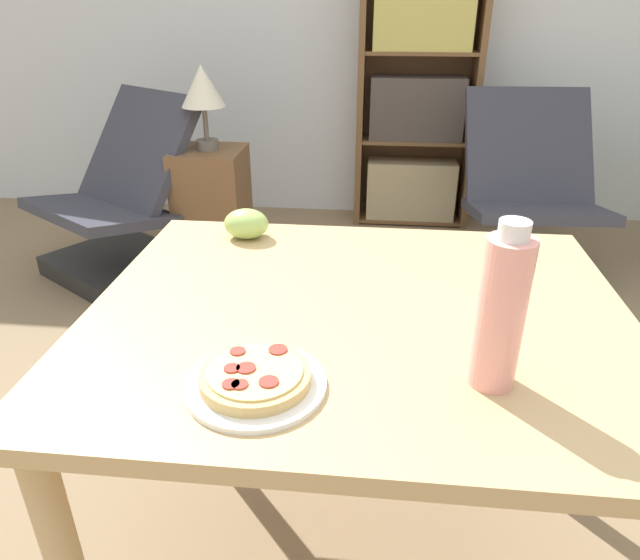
{
  "coord_description": "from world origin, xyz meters",
  "views": [
    {
      "loc": [
        0.07,
        -1.06,
        1.32
      ],
      "look_at": [
        -0.04,
        -0.06,
        0.81
      ],
      "focal_mm": 32.0,
      "sensor_mm": 36.0,
      "label": 1
    }
  ],
  "objects": [
    {
      "name": "dining_table",
      "position": [
        0.04,
        -0.06,
        0.64
      ],
      "size": [
        1.08,
        0.9,
        0.75
      ],
      "color": "tan",
      "rests_on": "ground_plane"
    },
    {
      "name": "lounge_chair_near",
      "position": [
        -1.24,
        1.55,
        0.29
      ],
      "size": [
        0.9,
        0.98,
        0.88
      ],
      "rotation": [
        0.0,
        0.0,
        -0.58
      ],
      "color": "black",
      "rests_on": "ground_plane"
    },
    {
      "name": "bookshelf",
      "position": [
        0.28,
        2.46,
        0.73
      ],
      "size": [
        0.7,
        0.27,
        1.53
      ],
      "color": "brown",
      "rests_on": "ground_plane"
    },
    {
      "name": "salt_shaker",
      "position": [
        0.29,
        -0.06,
        0.78
      ],
      "size": [
        0.04,
        0.04,
        0.06
      ],
      "color": "white",
      "rests_on": "dining_table"
    },
    {
      "name": "table_lamp",
      "position": [
        -0.77,
        1.66,
        0.91
      ],
      "size": [
        0.21,
        0.21,
        0.39
      ],
      "color": "#665B51",
      "rests_on": "side_table"
    },
    {
      "name": "ground_plane",
      "position": [
        0.0,
        0.0,
        0.0
      ],
      "size": [
        14.0,
        14.0,
        0.0
      ],
      "primitive_type": "plane",
      "color": "#897051"
    },
    {
      "name": "lounge_chair_far",
      "position": [
        0.84,
        1.8,
        0.29
      ],
      "size": [
        0.67,
        0.79,
        0.88
      ],
      "rotation": [
        0.0,
        0.0,
        0.05
      ],
      "color": "black",
      "rests_on": "ground_plane"
    },
    {
      "name": "side_table",
      "position": [
        -0.77,
        1.66,
        0.31
      ],
      "size": [
        0.34,
        0.34,
        0.63
      ],
      "color": "brown",
      "rests_on": "ground_plane"
    },
    {
      "name": "pizza_on_plate",
      "position": [
        -0.11,
        -0.34,
        0.76
      ],
      "size": [
        0.23,
        0.23,
        0.04
      ],
      "color": "white",
      "rests_on": "dining_table"
    },
    {
      "name": "grape_bunch",
      "position": [
        -0.26,
        0.28,
        0.79
      ],
      "size": [
        0.11,
        0.1,
        0.08
      ],
      "color": "#A8CC66",
      "rests_on": "dining_table"
    },
    {
      "name": "drink_bottle",
      "position": [
        0.26,
        -0.28,
        0.88
      ],
      "size": [
        0.07,
        0.07,
        0.28
      ],
      "color": "pink",
      "rests_on": "dining_table"
    }
  ]
}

